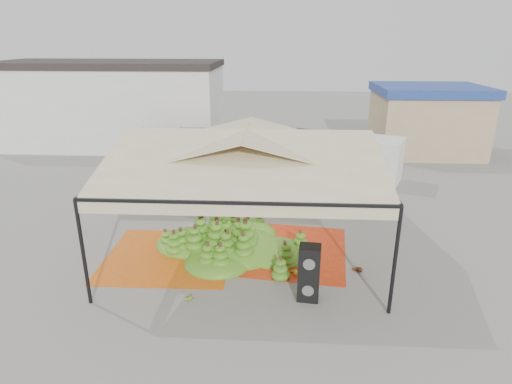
# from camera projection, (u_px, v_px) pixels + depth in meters

# --- Properties ---
(ground) EXTENTS (90.00, 90.00, 0.00)m
(ground) POSITION_uv_depth(u_px,v_px,m) (248.00, 241.00, 15.18)
(ground) COLOR slate
(ground) RESTS_ON ground
(canopy_tent) EXTENTS (8.10, 8.10, 4.00)m
(canopy_tent) POSITION_uv_depth(u_px,v_px,m) (247.00, 150.00, 14.05)
(canopy_tent) COLOR black
(canopy_tent) RESTS_ON ground
(building_white) EXTENTS (14.30, 6.30, 5.40)m
(building_white) POSITION_uv_depth(u_px,v_px,m) (111.00, 104.00, 27.93)
(building_white) COLOR silver
(building_white) RESTS_ON ground
(building_tan) EXTENTS (6.30, 5.30, 4.10)m
(building_tan) POSITION_uv_depth(u_px,v_px,m) (426.00, 119.00, 26.14)
(building_tan) COLOR tan
(building_tan) RESTS_ON ground
(tarp_left) EXTENTS (4.11, 3.92, 0.01)m
(tarp_left) POSITION_uv_depth(u_px,v_px,m) (169.00, 256.00, 14.11)
(tarp_left) COLOR #CA5B13
(tarp_left) RESTS_ON ground
(tarp_right) EXTENTS (4.33, 4.50, 0.01)m
(tarp_right) POSITION_uv_depth(u_px,v_px,m) (287.00, 250.00, 14.51)
(tarp_right) COLOR red
(tarp_right) RESTS_ON ground
(banana_heap) EXTENTS (5.72, 4.79, 1.18)m
(banana_heap) POSITION_uv_depth(u_px,v_px,m) (234.00, 234.00, 14.32)
(banana_heap) COLOR #43821B
(banana_heap) RESTS_ON ground
(hand_yellow_a) EXTENTS (0.56, 0.51, 0.20)m
(hand_yellow_a) POSITION_uv_depth(u_px,v_px,m) (292.00, 272.00, 12.95)
(hand_yellow_a) COLOR gold
(hand_yellow_a) RESTS_ON ground
(hand_yellow_b) EXTENTS (0.45, 0.38, 0.19)m
(hand_yellow_b) POSITION_uv_depth(u_px,v_px,m) (218.00, 260.00, 13.65)
(hand_yellow_b) COLOR gold
(hand_yellow_b) RESTS_ON ground
(hand_red_a) EXTENTS (0.45, 0.39, 0.18)m
(hand_red_a) POSITION_uv_depth(u_px,v_px,m) (285.00, 251.00, 14.28)
(hand_red_a) COLOR #5A1E14
(hand_red_a) RESTS_ON ground
(hand_red_b) EXTENTS (0.62, 0.60, 0.22)m
(hand_red_b) POSITION_uv_depth(u_px,v_px,m) (356.00, 270.00, 13.06)
(hand_red_b) COLOR #522C12
(hand_red_b) RESTS_ON ground
(hand_green) EXTENTS (0.46, 0.41, 0.19)m
(hand_green) POSITION_uv_depth(u_px,v_px,m) (187.00, 296.00, 11.75)
(hand_green) COLOR #56811B
(hand_green) RESTS_ON ground
(hanging_bunches) EXTENTS (4.74, 0.24, 0.20)m
(hanging_bunches) POSITION_uv_depth(u_px,v_px,m) (239.00, 180.00, 13.27)
(hanging_bunches) COLOR #397518
(hanging_bunches) RESTS_ON ground
(speaker_stack) EXTENTS (0.63, 0.57, 1.60)m
(speaker_stack) POSITION_uv_depth(u_px,v_px,m) (309.00, 273.00, 11.56)
(speaker_stack) COLOR black
(speaker_stack) RESTS_ON ground
(banana_leaves) EXTENTS (0.96, 1.36, 3.70)m
(banana_leaves) POSITION_uv_depth(u_px,v_px,m) (180.00, 210.00, 17.82)
(banana_leaves) COLOR #326B1C
(banana_leaves) RESTS_ON ground
(vendor) EXTENTS (0.70, 0.51, 1.79)m
(vendor) POSITION_uv_depth(u_px,v_px,m) (291.00, 183.00, 18.41)
(vendor) COLOR gray
(vendor) RESTS_ON ground
(truck_left) EXTENTS (6.37, 2.59, 2.14)m
(truck_left) POSITION_uv_depth(u_px,v_px,m) (198.00, 145.00, 23.06)
(truck_left) COLOR #522C1B
(truck_left) RESTS_ON ground
(truck_right) EXTENTS (6.68, 4.47, 2.18)m
(truck_right) POSITION_uv_depth(u_px,v_px,m) (342.00, 151.00, 21.71)
(truck_right) COLOR #503A1A
(truck_right) RESTS_ON ground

